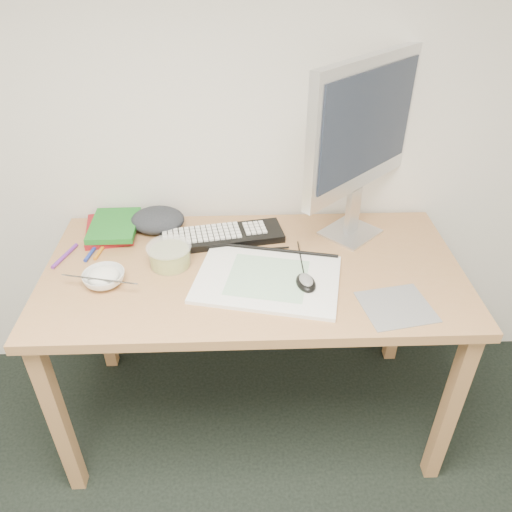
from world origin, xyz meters
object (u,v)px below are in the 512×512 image
Objects in this scene: desk at (253,286)px; keyboard at (222,236)px; monitor at (363,131)px; sketchpad at (268,279)px; rice_bowl at (104,278)px.

keyboard is at bearing 121.49° from desk.
desk is 2.21× the size of monitor.
sketchpad is 0.58m from monitor.
sketchpad is 3.42× the size of rice_bowl.
sketchpad is 0.72× the size of monitor.
rice_bowl is (-0.85, -0.28, -0.38)m from monitor.
rice_bowl reaches higher than keyboard.
keyboard is (-0.15, 0.25, 0.01)m from sketchpad.
monitor is at bearing 53.49° from sketchpad.
monitor is 0.97m from rice_bowl.
monitor reaches higher than desk.
keyboard is 0.61m from monitor.
desk is 3.17× the size of keyboard.
sketchpad is 0.52m from rice_bowl.
monitor reaches higher than sketchpad.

